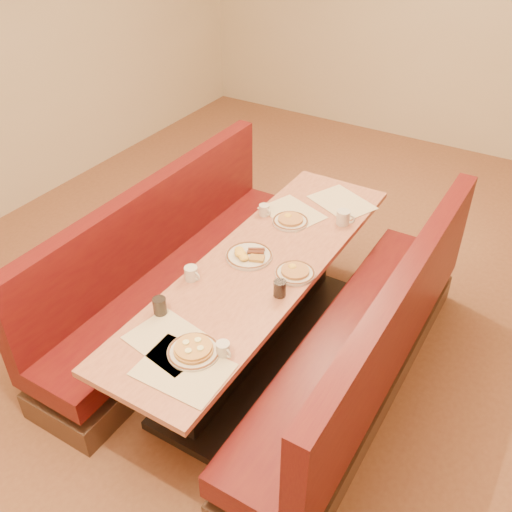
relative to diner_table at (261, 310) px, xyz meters
The scene contains 19 objects.
ground 0.37m from the diner_table, ahead, with size 8.00×8.00×0.00m, color #9E6647.
room_envelope 1.56m from the diner_table, ahead, with size 6.04×8.04×2.82m.
diner_table is the anchor object (origin of this frame).
booth_left 0.73m from the diner_table, behind, with size 0.55×2.50×1.05m.
booth_right 0.73m from the diner_table, ahead, with size 0.55×2.50×1.05m.
placemat_near_left 0.91m from the diner_table, 94.26° to the right, with size 0.43×0.32×0.00m, color beige.
placemat_near_right 1.04m from the diner_table, 82.86° to the right, with size 0.44×0.33×0.00m, color beige.
placemat_far_left 0.75m from the diner_table, 100.79° to the left, with size 0.41×0.31×0.00m, color beige.
placemat_far_right 1.02m from the diner_table, 82.75° to the left, with size 0.43×0.32×0.00m, color beige.
pancake_plate 0.93m from the diner_table, 83.43° to the right, with size 0.27×0.27×0.06m.
eggs_plate 0.41m from the diner_table, behind, with size 0.30×0.30×0.06m.
extra_plate_mid 0.45m from the diner_table, ahead, with size 0.24×0.24×0.05m.
extra_plate_far 0.65m from the diner_table, 98.09° to the left, with size 0.25×0.25×0.05m.
coffee_mug_a 0.90m from the diner_table, 73.13° to the right, with size 0.10×0.07×0.08m.
coffee_mug_b 0.61m from the diner_table, 128.56° to the right, with size 0.11×0.08×0.09m.
coffee_mug_c 0.85m from the diner_table, 70.58° to the left, with size 0.13×0.09×0.10m.
coffee_mug_d 0.71m from the diner_table, 118.59° to the left, with size 0.10×0.07×0.08m.
soda_tumbler_near 0.84m from the diner_table, 109.47° to the right, with size 0.08×0.08×0.10m.
soda_tumbler_mid 0.53m from the diner_table, 40.09° to the right, with size 0.07×0.07×0.10m.
Camera 1 is at (1.44, -2.44, 2.86)m, focal length 40.00 mm.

